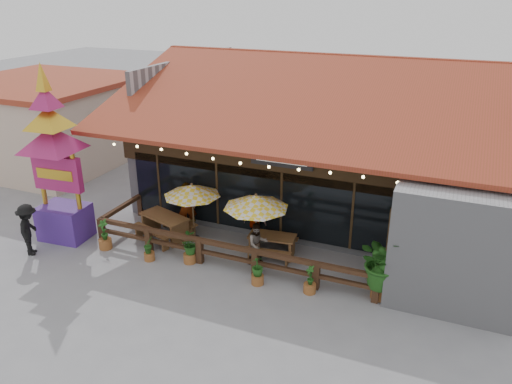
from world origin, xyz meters
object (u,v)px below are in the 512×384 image
at_px(picnic_table_left, 165,223).
at_px(tropical_plant, 383,263).
at_px(umbrella_left, 192,191).
at_px(umbrella_right, 256,202).
at_px(thai_sign_tower, 53,144).
at_px(pedestrian, 29,230).
at_px(picnic_table_right, 272,242).

height_order(picnic_table_left, tropical_plant, tropical_plant).
height_order(umbrella_left, picnic_table_left, umbrella_left).
height_order(umbrella_right, tropical_plant, umbrella_right).
bearing_deg(picnic_table_left, thai_sign_tower, -157.80).
height_order(umbrella_right, picnic_table_left, umbrella_right).
xyz_separation_m(tropical_plant, pedestrian, (-11.54, -1.95, -0.26)).
bearing_deg(umbrella_right, thai_sign_tower, -168.92).
xyz_separation_m(umbrella_left, pedestrian, (-4.61, -3.13, -0.99)).
xyz_separation_m(picnic_table_left, picnic_table_right, (4.08, 0.28, -0.08)).
height_order(umbrella_right, picnic_table_right, umbrella_right).
distance_m(umbrella_right, thai_sign_tower, 7.27).
relative_size(picnic_table_right, pedestrian, 0.94).
relative_size(picnic_table_left, tropical_plant, 1.09).
bearing_deg(umbrella_left, tropical_plant, -9.64).
bearing_deg(picnic_table_left, umbrella_left, 18.27).
height_order(umbrella_left, thai_sign_tower, thai_sign_tower).
xyz_separation_m(umbrella_right, thai_sign_tower, (-6.97, -1.36, 1.56)).
xyz_separation_m(picnic_table_right, pedestrian, (-7.68, -3.07, 0.40)).
bearing_deg(thai_sign_tower, picnic_table_left, 22.20).
bearing_deg(thai_sign_tower, umbrella_right, 11.08).
height_order(umbrella_left, umbrella_right, umbrella_right).
relative_size(picnic_table_left, pedestrian, 1.22).
xyz_separation_m(umbrella_left, thai_sign_tower, (-4.38, -1.71, 1.69)).
bearing_deg(tropical_plant, umbrella_left, 170.36).
relative_size(umbrella_left, tropical_plant, 1.23).
distance_m(thai_sign_tower, tropical_plant, 11.57).
distance_m(picnic_table_right, thai_sign_tower, 8.22).
bearing_deg(picnic_table_left, picnic_table_right, 3.95).
relative_size(picnic_table_right, thai_sign_tower, 0.25).
distance_m(picnic_table_left, picnic_table_right, 4.09).
relative_size(picnic_table_left, picnic_table_right, 1.30).
xyz_separation_m(umbrella_right, tropical_plant, (4.33, -0.83, -0.86)).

